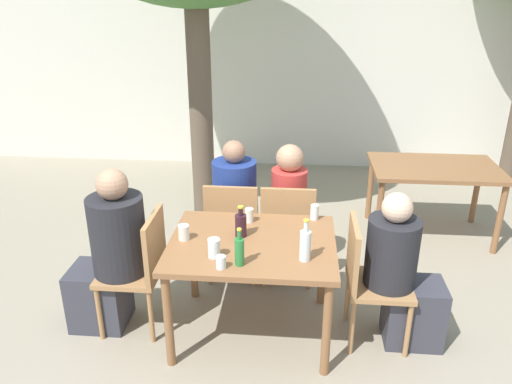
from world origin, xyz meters
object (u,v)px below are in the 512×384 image
object	(u,v)px
patio_chair_2	(233,225)
dining_table_front	(252,253)
water_bottle_1	(305,245)
drinking_glass_0	(221,262)
patio_chair_1	(368,275)
dining_table_back	(434,175)
person_seated_1	(402,278)
patio_chair_3	(288,227)
person_seated_2	(236,211)
drinking_glass_4	(314,212)
green_bottle_2	(239,251)
person_seated_0	(110,257)
patio_chair_0	(141,265)
drinking_glass_2	(214,248)
wine_bottle_0	(241,225)
drinking_glass_1	(249,215)
drinking_glass_3	(184,232)
person_seated_3	(288,214)

from	to	relation	value
patio_chair_2	dining_table_front	bearing A→B (deg)	108.37
dining_table_front	water_bottle_1	xyz separation A→B (m)	(0.36, -0.22, 0.20)
drinking_glass_0	patio_chair_1	bearing A→B (deg)	20.50
dining_table_back	person_seated_1	bearing A→B (deg)	-109.36
patio_chair_3	water_bottle_1	distance (m)	0.98
person_seated_2	drinking_glass_4	world-z (taller)	person_seated_2
person_seated_2	water_bottle_1	xyz separation A→B (m)	(0.59, -1.15, 0.31)
dining_table_back	water_bottle_1	size ratio (longest dim) A/B	4.30
water_bottle_1	drinking_glass_4	bearing A→B (deg)	83.14
dining_table_front	patio_chair_1	xyz separation A→B (m)	(0.81, 0.00, -0.14)
patio_chair_1	green_bottle_2	bearing A→B (deg)	109.94
person_seated_0	green_bottle_2	world-z (taller)	person_seated_0
patio_chair_1	drinking_glass_0	xyz separation A→B (m)	(-0.98, -0.36, 0.27)
patio_chair_0	drinking_glass_2	size ratio (longest dim) A/B	7.11
dining_table_back	person_seated_1	xyz separation A→B (m)	(-0.60, -1.72, -0.14)
patio_chair_2	wine_bottle_0	bearing A→B (deg)	103.02
person_seated_0	drinking_glass_2	world-z (taller)	person_seated_0
dining_table_back	patio_chair_0	distance (m)	3.01
patio_chair_0	water_bottle_1	distance (m)	1.24
person_seated_2	drinking_glass_0	size ratio (longest dim) A/B	14.40
patio_chair_1	person_seated_2	bearing A→B (deg)	48.33
water_bottle_1	drinking_glass_4	distance (m)	0.62
patio_chair_0	patio_chair_1	xyz separation A→B (m)	(1.62, 0.00, 0.00)
drinking_glass_1	drinking_glass_3	size ratio (longest dim) A/B	1.00
patio_chair_1	person_seated_3	bearing A→B (deg)	31.75
dining_table_front	person_seated_2	bearing A→B (deg)	104.01
patio_chair_2	patio_chair_3	distance (m)	0.46
person_seated_2	drinking_glass_2	distance (m)	1.19
dining_table_back	drinking_glass_2	size ratio (longest dim) A/B	9.57
drinking_glass_1	patio_chair_3	bearing A→B (deg)	53.67
dining_table_front	patio_chair_2	bearing A→B (deg)	108.37
patio_chair_2	drinking_glass_3	distance (m)	0.80
dining_table_back	dining_table_front	bearing A→B (deg)	-133.95
person_seated_0	wine_bottle_0	world-z (taller)	person_seated_0
dining_table_front	drinking_glass_1	size ratio (longest dim) A/B	10.72
wine_bottle_0	patio_chair_0	bearing A→B (deg)	-173.86
drinking_glass_0	drinking_glass_4	world-z (taller)	drinking_glass_4
dining_table_front	drinking_glass_1	xyz separation A→B (m)	(-0.05, 0.31, 0.15)
patio_chair_2	patio_chair_3	bearing A→B (deg)	-180.00
person_seated_2	person_seated_1	bearing A→B (deg)	144.09
water_bottle_1	patio_chair_0	bearing A→B (deg)	169.58
person_seated_1	drinking_glass_2	bearing A→B (deg)	100.15
dining_table_front	person_seated_3	world-z (taller)	person_seated_3
patio_chair_1	drinking_glass_4	size ratio (longest dim) A/B	7.88
person_seated_0	drinking_glass_1	bearing A→B (deg)	107.51
wine_bottle_0	green_bottle_2	size ratio (longest dim) A/B	0.90
dining_table_back	patio_chair_3	xyz separation A→B (m)	(-1.42, -1.02, -0.13)
dining_table_back	patio_chair_1	size ratio (longest dim) A/B	1.35
patio_chair_2	green_bottle_2	distance (m)	1.08
patio_chair_2	person_seated_3	distance (m)	0.52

